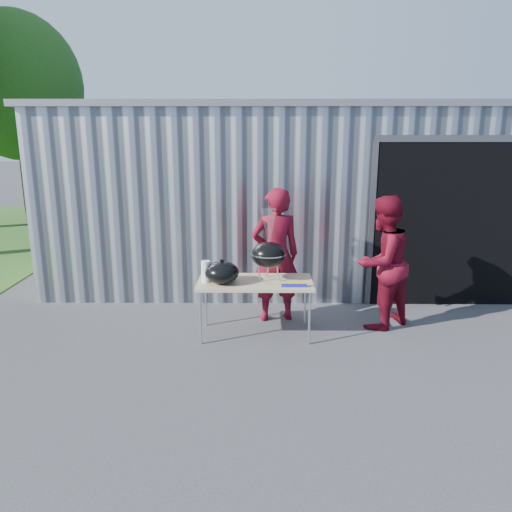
{
  "coord_description": "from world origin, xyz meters",
  "views": [
    {
      "loc": [
        0.36,
        -5.8,
        2.65
      ],
      "look_at": [
        0.31,
        0.59,
        1.05
      ],
      "focal_mm": 35.0,
      "sensor_mm": 36.0,
      "label": 1
    }
  ],
  "objects_px": {
    "person_cook": "(275,255)",
    "person_bystander": "(382,263)",
    "kettle_grill": "(269,249)",
    "folding_table": "(255,284)"
  },
  "relations": [
    {
      "from": "folding_table",
      "to": "person_bystander",
      "type": "relative_size",
      "value": 0.82
    },
    {
      "from": "person_bystander",
      "to": "kettle_grill",
      "type": "bearing_deg",
      "value": -28.07
    },
    {
      "from": "person_cook",
      "to": "person_bystander",
      "type": "relative_size",
      "value": 1.04
    },
    {
      "from": "folding_table",
      "to": "kettle_grill",
      "type": "xyz_separation_m",
      "value": [
        0.17,
        0.05,
        0.46
      ]
    },
    {
      "from": "kettle_grill",
      "to": "person_cook",
      "type": "height_order",
      "value": "person_cook"
    },
    {
      "from": "kettle_grill",
      "to": "person_bystander",
      "type": "height_order",
      "value": "person_bystander"
    },
    {
      "from": "kettle_grill",
      "to": "person_bystander",
      "type": "distance_m",
      "value": 1.6
    },
    {
      "from": "folding_table",
      "to": "person_cook",
      "type": "distance_m",
      "value": 0.69
    },
    {
      "from": "person_cook",
      "to": "kettle_grill",
      "type": "bearing_deg",
      "value": 65.97
    },
    {
      "from": "kettle_grill",
      "to": "person_bystander",
      "type": "xyz_separation_m",
      "value": [
        1.56,
        0.27,
        -0.25
      ]
    }
  ]
}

